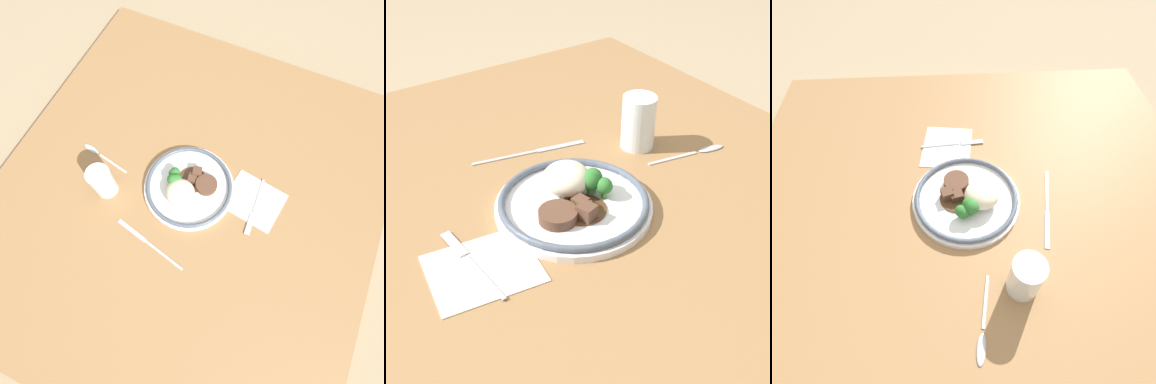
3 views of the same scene
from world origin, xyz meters
TOP-DOWN VIEW (x-y plane):
  - ground_plane at (0.00, 0.00)m, footprint 8.00×8.00m
  - dining_table at (0.00, 0.00)m, footprint 1.11×1.21m
  - napkin at (-0.19, -0.07)m, footprint 0.18×0.16m
  - plate at (0.00, -0.02)m, footprint 0.27×0.27m
  - juice_glass at (0.22, 0.08)m, footprint 0.07×0.07m
  - fork at (-0.20, -0.03)m, footprint 0.02×0.18m
  - knife at (0.04, 0.17)m, footprint 0.23×0.06m
  - spoon at (0.31, -0.01)m, footprint 0.17×0.04m

SIDE VIEW (x-z plane):
  - ground_plane at x=0.00m, z-range 0.00..0.00m
  - dining_table at x=0.00m, z-range 0.00..0.03m
  - napkin at x=-0.19m, z-range 0.03..0.04m
  - knife at x=0.04m, z-range 0.03..0.04m
  - spoon at x=0.31m, z-range 0.03..0.04m
  - fork at x=-0.20m, z-range 0.04..0.04m
  - plate at x=0.00m, z-range 0.02..0.09m
  - juice_glass at x=0.22m, z-range 0.03..0.14m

